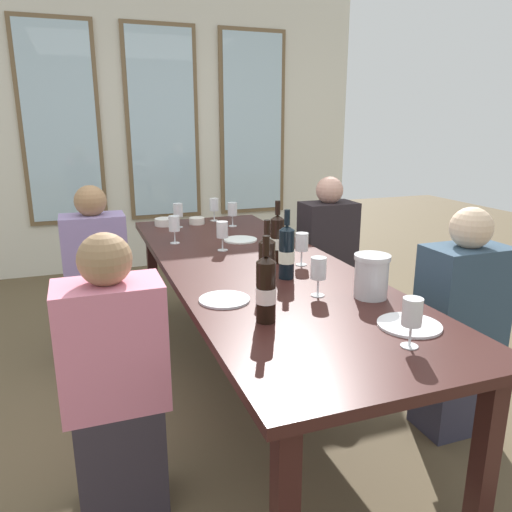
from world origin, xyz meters
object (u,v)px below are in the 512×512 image
at_px(wine_glass_0, 174,224).
at_px(wine_glass_2, 318,270).
at_px(wine_bottle_0, 287,252).
at_px(white_plate_2, 240,240).
at_px(wine_glass_3, 302,243).
at_px(wine_glass_6, 214,205).
at_px(tasting_bowl_0, 165,222).
at_px(wine_bottle_1, 266,289).
at_px(seated_person_3, 327,258).
at_px(wine_bottle_3, 267,264).
at_px(wine_glass_1, 412,313).
at_px(wine_bottle_2, 278,239).
at_px(tasting_bowl_1, 197,221).
at_px(dining_table, 255,276).
at_px(seated_person_0, 115,386).
at_px(seated_person_1, 459,329).
at_px(metal_pitcher, 371,276).
at_px(white_plate_1, 224,300).
at_px(wine_glass_4, 178,211).
at_px(seated_person_2, 97,278).
at_px(white_plate_0, 409,325).
at_px(wine_glass_7, 232,210).

distance_m(wine_glass_0, wine_glass_2, 1.24).
bearing_deg(wine_bottle_0, white_plate_2, 87.57).
bearing_deg(wine_glass_3, wine_glass_6, 94.99).
xyz_separation_m(wine_bottle_0, tasting_bowl_0, (-0.34, 1.46, -0.11)).
relative_size(wine_bottle_1, tasting_bowl_0, 2.25).
xyz_separation_m(white_plate_2, seated_person_3, (0.69, 0.12, -0.22)).
height_order(wine_bottle_3, wine_glass_3, wine_bottle_3).
relative_size(wine_glass_0, wine_glass_2, 1.00).
bearing_deg(wine_glass_1, wine_bottle_0, 96.23).
height_order(wine_bottle_2, seated_person_3, seated_person_3).
relative_size(tasting_bowl_1, wine_glass_3, 0.65).
xyz_separation_m(tasting_bowl_1, wine_glass_0, (-0.27, -0.54, 0.10)).
bearing_deg(wine_glass_3, wine_glass_1, -94.12).
xyz_separation_m(dining_table, seated_person_0, (-0.79, -0.65, -0.15)).
relative_size(wine_bottle_0, seated_person_1, 0.30).
height_order(metal_pitcher, wine_glass_0, metal_pitcher).
xyz_separation_m(white_plate_1, seated_person_0, (-0.48, -0.18, -0.22)).
relative_size(wine_glass_2, wine_glass_4, 1.00).
relative_size(wine_bottle_3, seated_person_2, 0.29).
xyz_separation_m(wine_glass_2, wine_glass_4, (-0.29, 1.64, -0.00)).
bearing_deg(wine_glass_1, dining_table, 97.87).
bearing_deg(white_plate_2, seated_person_1, -60.34).
relative_size(wine_bottle_0, wine_bottle_3, 1.04).
height_order(tasting_bowl_0, wine_glass_4, wine_glass_4).
relative_size(tasting_bowl_0, wine_glass_2, 0.85).
relative_size(wine_bottle_2, seated_person_0, 0.30).
distance_m(white_plate_0, tasting_bowl_0, 2.22).
distance_m(white_plate_2, wine_glass_0, 0.43).
bearing_deg(white_plate_1, wine_glass_2, -11.23).
bearing_deg(wine_glass_1, wine_glass_0, 105.06).
height_order(wine_bottle_2, tasting_bowl_0, wine_bottle_2).
relative_size(dining_table, tasting_bowl_1, 24.39).
xyz_separation_m(wine_bottle_1, wine_glass_6, (0.34, 1.97, -0.01)).
relative_size(tasting_bowl_0, wine_glass_1, 0.85).
bearing_deg(white_plate_2, wine_bottle_1, -104.02).
height_order(white_plate_1, wine_glass_7, wine_glass_7).
bearing_deg(tasting_bowl_1, metal_pitcher, -79.29).
xyz_separation_m(dining_table, wine_glass_1, (0.15, -1.11, 0.18)).
bearing_deg(wine_glass_4, seated_person_0, -108.94).
bearing_deg(wine_glass_6, wine_bottle_1, -99.68).
xyz_separation_m(tasting_bowl_1, wine_glass_7, (0.23, -0.17, 0.10)).
height_order(white_plate_1, wine_glass_6, wine_glass_6).
relative_size(dining_table, wine_glass_0, 15.85).
distance_m(dining_table, wine_bottle_3, 0.46).
height_order(wine_bottle_2, tasting_bowl_1, wine_bottle_2).
height_order(white_plate_0, wine_bottle_2, wine_bottle_2).
height_order(wine_glass_1, wine_glass_7, same).
relative_size(wine_bottle_1, wine_glass_7, 1.93).
distance_m(wine_glass_6, seated_person_2, 1.08).
distance_m(white_plate_0, white_plate_1, 0.76).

